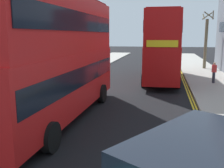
# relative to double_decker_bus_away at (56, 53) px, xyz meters

# --- Properties ---
(sidewalk_left) EXTENTS (4.00, 80.00, 0.14)m
(sidewalk_left) POSITION_rel_double_decker_bus_away_xyz_m (-4.37, 4.67, -2.96)
(sidewalk_left) COLOR #ADA89E
(sidewalk_left) RESTS_ON ground
(kerb_line_outer) EXTENTS (0.10, 56.00, 0.01)m
(kerb_line_outer) POSITION_rel_double_decker_bus_away_xyz_m (6.53, 2.67, -3.03)
(kerb_line_outer) COLOR yellow
(kerb_line_outer) RESTS_ON ground
(kerb_line_inner) EXTENTS (0.10, 56.00, 0.01)m
(kerb_line_inner) POSITION_rel_double_decker_bus_away_xyz_m (6.37, 2.67, -3.03)
(kerb_line_inner) COLOR yellow
(kerb_line_inner) RESTS_ON ground
(double_decker_bus_away) EXTENTS (2.95, 10.85, 5.64)m
(double_decker_bus_away) POSITION_rel_double_decker_bus_away_xyz_m (0.00, 0.00, 0.00)
(double_decker_bus_away) COLOR red
(double_decker_bus_away) RESTS_ON ground
(double_decker_bus_oncoming) EXTENTS (2.93, 10.85, 5.64)m
(double_decker_bus_oncoming) POSITION_rel_double_decker_bus_away_xyz_m (4.49, 11.64, 0.00)
(double_decker_bus_oncoming) COLOR #B20F0F
(double_decker_bus_oncoming) RESTS_ON ground
(pedestrian_far) EXTENTS (0.34, 0.22, 1.62)m
(pedestrian_far) POSITION_rel_double_decker_bus_away_xyz_m (8.58, 10.39, -2.04)
(pedestrian_far) COLOR #2D2D38
(pedestrian_far) RESTS_ON sidewalk_right
(street_tree_mid) EXTENTS (1.22, 1.31, 6.26)m
(street_tree_mid) POSITION_rel_double_decker_bus_away_xyz_m (9.20, 19.92, 0.14)
(street_tree_mid) COLOR #6B6047
(street_tree_mid) RESTS_ON sidewalk_right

